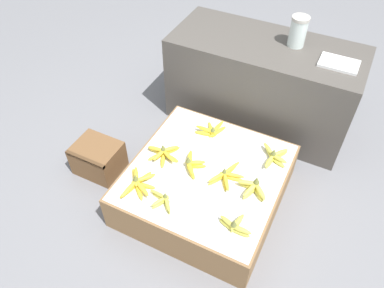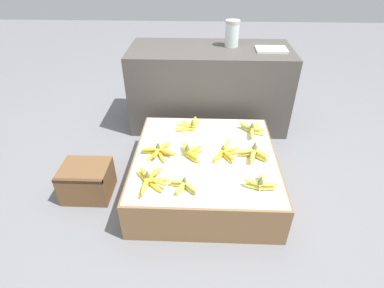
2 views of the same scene
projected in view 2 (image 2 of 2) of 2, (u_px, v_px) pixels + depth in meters
ground_plane at (204, 185)px, 2.13m from camera, size 10.00×10.00×0.00m
display_platform at (205, 171)px, 2.05m from camera, size 0.94×0.97×0.27m
back_vendor_table at (209, 87)px, 2.68m from camera, size 1.36×0.59×0.70m
wooden_crate at (87, 181)px, 2.00m from camera, size 0.31×0.26×0.23m
banana_bunch_front_left at (150, 180)px, 1.73m from camera, size 0.22×0.26×0.10m
banana_bunch_front_midleft at (183, 186)px, 1.69m from camera, size 0.19×0.12×0.08m
banana_bunch_front_right at (260, 184)px, 1.70m from camera, size 0.20×0.13×0.10m
banana_bunch_middle_left at (159, 151)px, 1.96m from camera, size 0.24×0.22×0.10m
banana_bunch_middle_midleft at (190, 152)px, 1.95m from camera, size 0.15×0.20×0.10m
banana_bunch_middle_midright at (226, 152)px, 1.95m from camera, size 0.20×0.25×0.09m
banana_bunch_middle_right at (254, 154)px, 1.93m from camera, size 0.20×0.15×0.11m
banana_bunch_back_midleft at (190, 125)px, 2.23m from camera, size 0.19×0.17×0.10m
banana_bunch_back_right at (253, 129)px, 2.18m from camera, size 0.20×0.22×0.10m
glass_jar at (232, 33)px, 2.47m from camera, size 0.12×0.12×0.21m
foam_tray_white at (271, 49)px, 2.42m from camera, size 0.25×0.17×0.02m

